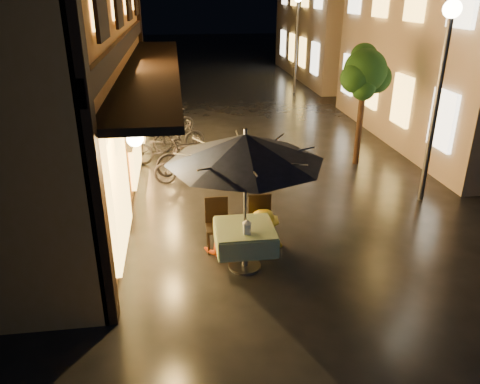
{
  "coord_description": "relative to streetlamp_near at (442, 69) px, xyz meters",
  "views": [
    {
      "loc": [
        -2.38,
        -7.05,
        4.41
      ],
      "look_at": [
        -1.37,
        0.36,
        1.15
      ],
      "focal_mm": 35.0,
      "sensor_mm": 36.0,
      "label": 1
    }
  ],
  "objects": [
    {
      "name": "patio_umbrella",
      "position": [
        -4.37,
        -2.24,
        -0.77
      ],
      "size": [
        2.53,
        2.53,
        2.46
      ],
      "color": "#59595E",
      "rests_on": "ground"
    },
    {
      "name": "cafe_table",
      "position": [
        -4.37,
        -2.24,
        -2.33
      ],
      "size": [
        0.99,
        0.99,
        0.78
      ],
      "color": "#59595E",
      "rests_on": "ground"
    },
    {
      "name": "cafe_chair_left",
      "position": [
        -4.77,
        -1.5,
        -2.38
      ],
      "size": [
        0.42,
        0.42,
        0.97
      ],
      "color": "black",
      "rests_on": "ground"
    },
    {
      "name": "cafe_chair_right",
      "position": [
        -3.97,
        -1.5,
        -2.38
      ],
      "size": [
        0.42,
        0.42,
        0.97
      ],
      "color": "black",
      "rests_on": "ground"
    },
    {
      "name": "east_building_far",
      "position": [
        4.49,
        16.0,
        0.74
      ],
      "size": [
        7.3,
        10.3,
        7.3
      ],
      "color": "#A0927E",
      "rests_on": "ground"
    },
    {
      "name": "table_lantern",
      "position": [
        -4.37,
        -2.46,
        -2.0
      ],
      "size": [
        0.16,
        0.16,
        0.25
      ],
      "color": "white",
      "rests_on": "cafe_table"
    },
    {
      "name": "bicycle_1",
      "position": [
        -5.23,
        2.38,
        -2.43
      ],
      "size": [
        1.67,
        1.02,
        0.97
      ],
      "primitive_type": "imported",
      "rotation": [
        0.0,
        0.0,
        1.95
      ],
      "color": "black",
      "rests_on": "ground"
    },
    {
      "name": "person_yellow",
      "position": [
        -3.95,
        -1.69,
        -2.15
      ],
      "size": [
        1.12,
        0.85,
        1.53
      ],
      "primitive_type": "imported",
      "rotation": [
        0.0,
        0.0,
        3.46
      ],
      "color": "yellow",
      "rests_on": "ground"
    },
    {
      "name": "west_building",
      "position": [
        -8.72,
        2.0,
        0.79
      ],
      "size": [
        5.9,
        11.4,
        7.4
      ],
      "color": "#CB823A",
      "rests_on": "ground"
    },
    {
      "name": "bicycle_3",
      "position": [
        -5.38,
        4.23,
        -2.45
      ],
      "size": [
        1.6,
        0.78,
        0.93
      ],
      "primitive_type": "imported",
      "rotation": [
        0.0,
        0.0,
        1.81
      ],
      "color": "#23232A",
      "rests_on": "ground"
    },
    {
      "name": "street_tree",
      "position": [
        -0.59,
        2.51,
        -0.5
      ],
      "size": [
        1.43,
        1.2,
        3.15
      ],
      "color": "black",
      "rests_on": "ground"
    },
    {
      "name": "streetlamp_far",
      "position": [
        0.0,
        12.0,
        0.0
      ],
      "size": [
        0.36,
        0.36,
        4.23
      ],
      "color": "#59595E",
      "rests_on": "ground"
    },
    {
      "name": "bicycle_2",
      "position": [
        -5.8,
        3.07,
        -2.45
      ],
      "size": [
        1.89,
        1.03,
        0.94
      ],
      "primitive_type": "imported",
      "rotation": [
        0.0,
        0.0,
        1.33
      ],
      "color": "#222227",
      "rests_on": "ground"
    },
    {
      "name": "streetlamp_near",
      "position": [
        0.0,
        0.0,
        0.0
      ],
      "size": [
        0.36,
        0.36,
        4.23
      ],
      "color": "#59595E",
      "rests_on": "ground"
    },
    {
      "name": "bicycle_4",
      "position": [
        -5.67,
        5.97,
        -2.47
      ],
      "size": [
        1.79,
        1.0,
        0.89
      ],
      "primitive_type": "imported",
      "rotation": [
        0.0,
        0.0,
        1.83
      ],
      "color": "#222229",
      "rests_on": "ground"
    },
    {
      "name": "bicycle_0",
      "position": [
        -5.22,
        1.67,
        -2.49
      ],
      "size": [
        1.67,
        0.71,
        0.85
      ],
      "primitive_type": "imported",
      "rotation": [
        0.0,
        0.0,
        1.48
      ],
      "color": "black",
      "rests_on": "ground"
    },
    {
      "name": "person_orange",
      "position": [
        -4.7,
        -1.72,
        -2.21
      ],
      "size": [
        0.73,
        0.59,
        1.41
      ],
      "primitive_type": "imported",
      "rotation": [
        0.0,
        0.0,
        3.06
      ],
      "color": "#D03F09",
      "rests_on": "ground"
    },
    {
      "name": "ground",
      "position": [
        -3.0,
        -2.0,
        -2.92
      ],
      "size": [
        90.0,
        90.0,
        0.0
      ],
      "primitive_type": "plane",
      "color": "black",
      "rests_on": "ground"
    }
  ]
}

